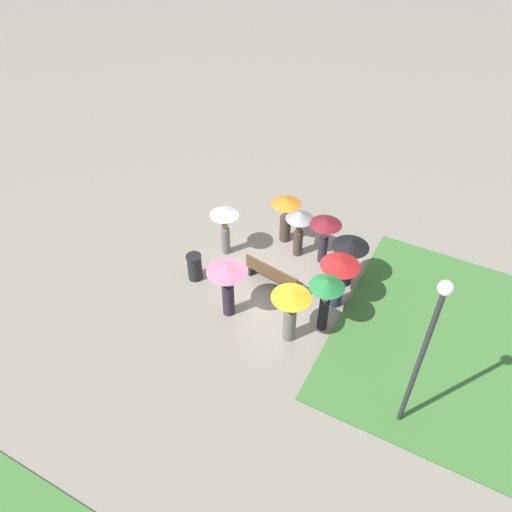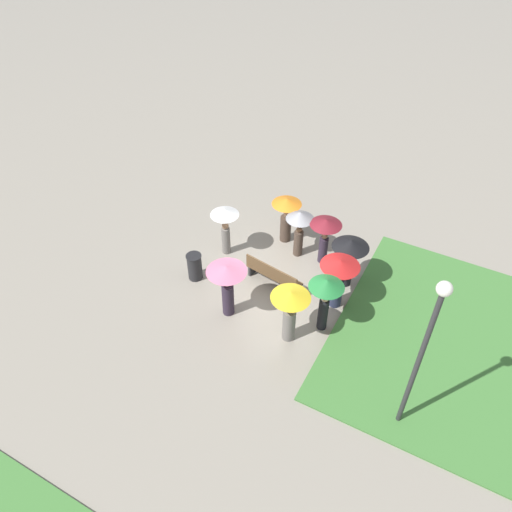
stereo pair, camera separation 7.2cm
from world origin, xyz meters
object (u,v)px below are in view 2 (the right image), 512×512
object	(u,v)px
crowd_person_maroon	(325,231)
crowd_person_black	(350,252)
crowd_person_grey	(300,224)
park_bench	(273,275)
trash_bin	(195,267)
crowd_person_white	(225,221)
lamp_post	(425,343)
crowd_person_yellow	(290,307)
crowd_person_orange	(286,213)
crowd_person_red	(339,274)
crowd_person_pink	(227,280)
crowd_person_green	(326,292)

from	to	relation	value
crowd_person_maroon	crowd_person_black	world-z (taller)	crowd_person_black
crowd_person_grey	crowd_person_maroon	bearing A→B (deg)	78.85
park_bench	trash_bin	world-z (taller)	trash_bin
trash_bin	crowd_person_grey	xyz separation A→B (m)	(-2.43, -2.65, 0.82)
crowd_person_grey	crowd_person_white	xyz separation A→B (m)	(2.20, 1.08, 0.05)
crowd_person_black	lamp_post	bearing A→B (deg)	117.78
crowd_person_yellow	crowd_person_orange	world-z (taller)	crowd_person_yellow
crowd_person_yellow	crowd_person_white	distance (m)	4.24
crowd_person_red	crowd_person_black	world-z (taller)	crowd_person_red
park_bench	crowd_person_pink	xyz separation A→B (m)	(0.65, 1.66, 0.87)
lamp_post	crowd_person_orange	distance (m)	7.76
crowd_person_grey	crowd_person_orange	xyz separation A→B (m)	(0.72, -0.50, -0.12)
crowd_person_pink	crowd_person_orange	xyz separation A→B (m)	(0.01, -3.94, -0.17)
crowd_person_pink	crowd_person_white	xyz separation A→B (m)	(1.49, -2.36, -0.00)
crowd_person_pink	crowd_person_red	bearing A→B (deg)	-2.30
park_bench	crowd_person_pink	bearing A→B (deg)	77.50
park_bench	crowd_person_white	distance (m)	2.42
crowd_person_yellow	crowd_person_white	bearing A→B (deg)	-115.93
crowd_person_black	crowd_person_grey	bearing A→B (deg)	-25.14
crowd_person_yellow	crowd_person_grey	distance (m)	3.70
trash_bin	crowd_person_black	xyz separation A→B (m)	(-4.38, -2.07, 0.85)
park_bench	crowd_person_green	world-z (taller)	crowd_person_green
lamp_post	trash_bin	world-z (taller)	lamp_post
crowd_person_yellow	crowd_person_pink	bearing A→B (deg)	-82.21
crowd_person_red	crowd_person_white	size ratio (longest dim) A/B	0.98
crowd_person_white	crowd_person_red	bearing A→B (deg)	-120.41
lamp_post	crowd_person_orange	xyz separation A→B (m)	(5.58, -5.04, -1.89)
crowd_person_red	crowd_person_pink	world-z (taller)	crowd_person_pink
crowd_person_yellow	trash_bin	bearing A→B (deg)	-94.01
crowd_person_pink	crowd_person_white	bearing A→B (deg)	85.61
trash_bin	crowd_person_yellow	distance (m)	3.91
crowd_person_grey	crowd_person_yellow	bearing A→B (deg)	5.06
trash_bin	crowd_person_orange	world-z (taller)	crowd_person_orange
crowd_person_maroon	crowd_person_red	xyz separation A→B (m)	(-1.12, 1.66, -0.03)
crowd_person_green	crowd_person_orange	xyz separation A→B (m)	(2.72, -3.14, -0.29)
crowd_person_yellow	crowd_person_green	world-z (taller)	crowd_person_green
crowd_person_grey	crowd_person_green	xyz separation A→B (m)	(-2.00, 2.65, 0.17)
crowd_person_pink	crowd_person_black	bearing A→B (deg)	10.51
crowd_person_pink	crowd_person_white	distance (m)	2.80
crowd_person_white	crowd_person_grey	bearing A→B (deg)	-87.31
crowd_person_pink	lamp_post	bearing A→B (deg)	-47.83
lamp_post	crowd_person_pink	xyz separation A→B (m)	(5.57, -1.10, -1.72)
lamp_post	crowd_person_black	size ratio (longest dim) A/B	2.69
park_bench	crowd_person_pink	size ratio (longest dim) A/B	1.04
lamp_post	crowd_person_green	xyz separation A→B (m)	(2.87, -1.90, -1.60)
crowd_person_grey	crowd_person_white	world-z (taller)	crowd_person_white
lamp_post	crowd_person_grey	size ratio (longest dim) A/B	2.72
crowd_person_red	crowd_person_orange	xyz separation A→B (m)	(2.72, -2.09, -0.10)
crowd_person_white	crowd_person_orange	size ratio (longest dim) A/B	1.04
crowd_person_red	crowd_person_grey	bearing A→B (deg)	44.44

